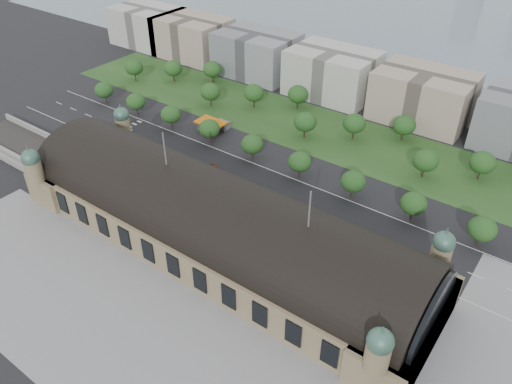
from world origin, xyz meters
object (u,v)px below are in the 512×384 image
Objects in this scene: parked_car_2 at (162,169)px; bus_mid at (253,200)px; petrol_station at (217,124)px; traffic_car_4 at (261,193)px; traffic_car_6 at (446,273)px; bus_west at (252,199)px; bus_east at (286,215)px; parked_car_0 at (114,149)px; traffic_car_3 at (215,167)px; parked_car_1 at (159,171)px; parked_car_4 at (156,165)px; parked_car_5 at (208,188)px; parked_car_6 at (201,183)px; parked_car_3 at (168,174)px; traffic_car_2 at (152,147)px; traffic_car_1 at (129,129)px.

bus_mid is at bearing 72.63° from parked_car_2.
petrol_station is 58.21m from traffic_car_4.
bus_mid is at bearing -88.80° from traffic_car_6.
parked_car_2 is 0.35× the size of bus_west.
traffic_car_6 is 57.61m from bus_east.
traffic_car_4 is 6.64m from bus_mid.
traffic_car_4 is 6.64m from bus_west.
bus_mid reaches higher than parked_car_0.
traffic_car_3 is 23.70m from parked_car_1.
parked_car_4 is at bearing 72.30° from parked_car_0.
bus_mid is (20.14, 2.72, 0.78)m from parked_car_5.
parked_car_1 is at bearing 99.32° from bus_east.
traffic_car_3 is 0.47× the size of bus_mid.
bus_west is at bearing 72.68° from parked_car_2.
parked_car_1 is at bearing -106.19° from parked_car_6.
bus_west reaches higher than parked_car_3.
parked_car_4 is (-9.58, 2.32, -0.04)m from parked_car_3.
bus_west is 15.77m from bus_east.
parked_car_0 is at bearing 97.01° from bus_east.
bus_west reaches higher than parked_car_2.
parked_car_2 is at bearing 51.76° from parked_car_4.
traffic_car_4 is 0.83× the size of traffic_car_6.
traffic_car_6 is at bearing -14.81° from petrol_station.
bus_west is at bearing 82.41° from traffic_car_2.
bus_mid is at bearing 94.13° from bus_east.
traffic_car_1 is 83.75m from bus_mid.
parked_car_1 is 5.04m from parked_car_3.
bus_east is (77.06, -6.85, 0.86)m from traffic_car_2.
parked_car_5 reaches higher than parked_car_2.
parked_car_1 is at bearing -72.03° from traffic_car_4.
bus_mid is (27.52, -10.62, 0.79)m from traffic_car_3.
traffic_car_6 is 0.46× the size of bus_east.
traffic_car_1 is at bearing -95.93° from traffic_car_6.
traffic_car_4 is 45.80m from parked_car_1.
parked_car_3 is (5.03, 0.34, 0.04)m from parked_car_1.
parked_car_2 is 1.07× the size of parked_car_3.
traffic_car_2 is at bearing -158.20° from parked_car_1.
traffic_car_4 is 74.24m from parked_car_0.
traffic_car_2 is 61.03m from traffic_car_4.
bus_mid is at bearing 69.37° from parked_car_6.
parked_car_6 is at bearing -88.75° from traffic_car_6.
bus_mid is (61.75, -6.85, 0.83)m from traffic_car_2.
parked_car_1 is 0.37× the size of bus_west.
parked_car_6 is at bearing -67.28° from traffic_car_4.
bus_east is at bearing 67.84° from parked_car_5.
traffic_car_4 is at bearing 84.41° from parked_car_6.
bus_mid is (-72.60, -6.00, 0.82)m from traffic_car_6.
traffic_car_3 is 29.08m from bus_west.
bus_west is (61.29, -6.85, 1.05)m from traffic_car_2.
traffic_car_3 reaches higher than parked_car_6.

